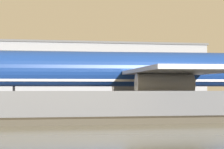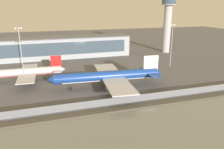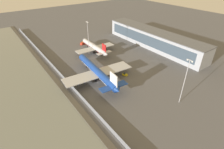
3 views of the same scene
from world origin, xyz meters
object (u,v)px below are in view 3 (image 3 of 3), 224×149
Objects in this scene: cargo_jet_blue at (97,72)px; apron_light_mast_apron_west at (88,37)px; baggage_tug at (125,75)px; apron_light_mast_apron_east at (185,80)px; passenger_jet_silver at (95,47)px; ops_van at (83,43)px.

apron_light_mast_apron_west reaches higher than cargo_jet_blue.
apron_light_mast_apron_east reaches higher than baggage_tug.
ops_van is at bearing -179.61° from passenger_jet_silver.
passenger_jet_silver reaches higher than baggage_tug.
cargo_jet_blue reaches higher than passenger_jet_silver.
apron_light_mast_apron_east is (36.97, 6.07, 12.93)m from baggage_tug.
ops_van is 24.95m from apron_light_mast_apron_west.
apron_light_mast_apron_east is (101.05, 2.72, 12.46)m from ops_van.
ops_van is 0.22× the size of apron_light_mast_apron_west.
cargo_jet_blue is at bearing -22.32° from apron_light_mast_apron_west.
apron_light_mast_apron_east is (80.35, 7.64, -0.58)m from apron_light_mast_apron_west.
cargo_jet_blue reaches higher than baggage_tug.
cargo_jet_blue is 1.32× the size of passenger_jet_silver.
ops_van is (-64.08, 3.35, 0.47)m from baggage_tug.
cargo_jet_blue is 50.50m from apron_light_mast_apron_east.
ops_van is (-56.59, 19.66, -3.91)m from cargo_jet_blue.
baggage_tug is at bearing -170.68° from apron_light_mast_apron_east.
apron_light_mast_apron_east is at bearing 1.54° from ops_van.
apron_light_mast_apron_west is 1.05× the size of apron_light_mast_apron_east.
passenger_jet_silver is (-35.66, 19.80, -0.70)m from cargo_jet_blue.
baggage_tug is 39.63m from apron_light_mast_apron_east.
baggage_tug is 45.46m from apron_light_mast_apron_west.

